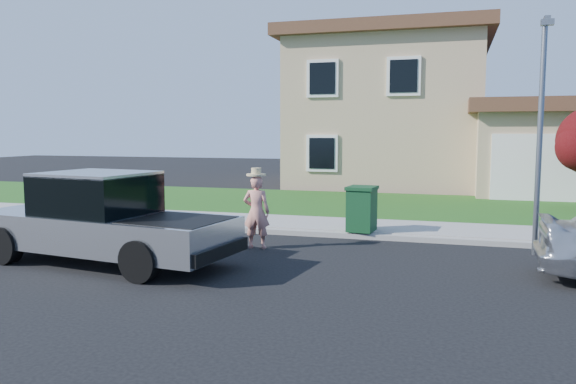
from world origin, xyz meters
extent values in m
plane|color=black|center=(0.00, 0.00, 0.00)|extent=(80.00, 80.00, 0.00)
cube|color=gray|center=(1.00, 2.90, 0.06)|extent=(40.00, 0.20, 0.12)
cube|color=gray|center=(1.00, 4.00, 0.07)|extent=(40.00, 2.00, 0.15)
cube|color=#184513|center=(1.00, 8.50, 0.05)|extent=(40.00, 7.00, 0.10)
cube|color=tan|center=(0.00, 17.00, 3.20)|extent=(8.00, 9.00, 6.40)
cube|color=tan|center=(6.50, 14.00, 1.60)|extent=(5.50, 6.00, 3.20)
cube|color=white|center=(6.50, 10.98, 1.25)|extent=(4.60, 0.12, 2.30)
cube|color=#4C2D1E|center=(0.00, 17.00, 6.60)|extent=(8.80, 9.80, 0.50)
cube|color=#4C2D1E|center=(6.50, 14.00, 3.40)|extent=(6.20, 6.80, 0.50)
cube|color=white|center=(-2.20, 12.45, 4.60)|extent=(1.30, 0.10, 1.50)
cube|color=white|center=(1.00, 12.45, 4.60)|extent=(1.30, 0.10, 1.50)
cube|color=black|center=(-2.20, 12.45, 1.60)|extent=(1.30, 0.10, 1.50)
cylinder|color=black|center=(-5.04, -1.47, 0.35)|extent=(0.74, 0.36, 0.71)
cylinder|color=black|center=(-4.82, 0.14, 0.35)|extent=(0.74, 0.36, 0.71)
cylinder|color=black|center=(-1.92, -1.90, 0.35)|extent=(0.74, 0.36, 0.71)
cylinder|color=black|center=(-1.70, -0.29, 0.35)|extent=(0.74, 0.36, 0.71)
cube|color=#BABCC2|center=(-3.30, -0.89, 0.61)|extent=(5.25, 2.45, 0.64)
cube|color=black|center=(-3.44, -0.87, 1.29)|extent=(2.07, 1.89, 0.75)
cube|color=#BABCC2|center=(-3.44, -0.87, 1.68)|extent=(2.07, 1.89, 0.07)
cube|color=black|center=(-1.63, -1.12, 0.91)|extent=(1.79, 1.71, 0.05)
cube|color=black|center=(-5.84, -0.54, 0.49)|extent=(0.34, 1.68, 0.35)
cube|color=black|center=(-0.77, -1.24, 0.44)|extent=(0.34, 1.68, 0.22)
cube|color=black|center=(-4.01, 0.18, 1.20)|extent=(0.13, 0.21, 0.16)
imported|color=#DF8B7A|center=(-1.01, 1.21, 0.78)|extent=(0.61, 0.44, 1.55)
cylinder|color=#C8B580|center=(-1.01, 1.21, 1.57)|extent=(0.41, 0.41, 0.04)
cylinder|color=#C8B580|center=(-1.01, 1.21, 1.64)|extent=(0.21, 0.21, 0.15)
cube|color=#0F3A1C|center=(0.92, 3.10, 0.64)|extent=(0.65, 0.74, 0.97)
cube|color=#0F3A1C|center=(0.92, 3.10, 1.16)|extent=(0.71, 0.80, 0.08)
cylinder|color=slate|center=(4.56, 2.18, 2.27)|extent=(0.11, 0.11, 4.55)
cube|color=slate|center=(4.55, 1.96, 4.55)|extent=(0.13, 0.51, 0.11)
cube|color=slate|center=(4.54, 1.73, 4.48)|extent=(0.24, 0.17, 0.11)
camera|label=1|loc=(2.96, -9.85, 2.45)|focal=35.00mm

